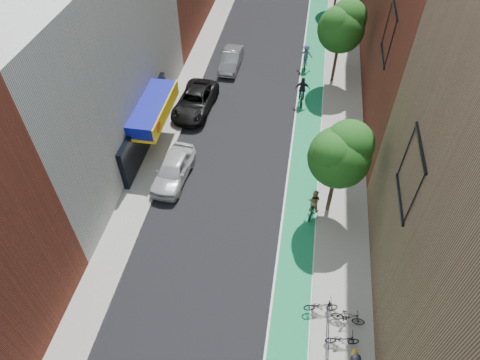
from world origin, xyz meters
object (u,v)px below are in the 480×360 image
at_px(fire_hydrant, 354,353).
at_px(cyclist_lane_mid, 302,93).
at_px(cyclist_lane_near, 313,205).
at_px(parked_car_white, 173,170).
at_px(parked_car_black, 195,101).
at_px(parked_car_silver, 231,60).
at_px(cyclist_lane_far, 306,57).

bearing_deg(fire_hydrant, cyclist_lane_mid, 100.82).
xyz_separation_m(cyclist_lane_near, fire_hydrant, (2.29, -8.30, -0.32)).
bearing_deg(parked_car_white, parked_car_black, 97.11).
distance_m(parked_car_silver, cyclist_lane_mid, 7.60).
relative_size(parked_car_silver, fire_hydrant, 6.37).
relative_size(parked_car_black, cyclist_lane_near, 2.80).
distance_m(parked_car_black, cyclist_lane_near, 12.88).
bearing_deg(parked_car_silver, fire_hydrant, -65.81).
bearing_deg(cyclist_lane_near, cyclist_lane_mid, -70.82).
bearing_deg(parked_car_black, fire_hydrant, -52.20).
bearing_deg(parked_car_silver, cyclist_lane_near, -62.02).
bearing_deg(parked_car_silver, parked_car_white, -93.80).
height_order(cyclist_lane_near, cyclist_lane_far, cyclist_lane_far).
relative_size(parked_car_black, cyclist_lane_far, 2.59).
distance_m(parked_car_white, parked_car_silver, 13.83).
xyz_separation_m(parked_car_silver, fire_hydrant, (9.99, -23.59, -0.19)).
bearing_deg(cyclist_lane_far, parked_car_white, 61.72).
xyz_separation_m(parked_car_silver, cyclist_lane_mid, (6.29, -4.25, 0.22)).
height_order(cyclist_lane_mid, fire_hydrant, cyclist_lane_mid).
bearing_deg(parked_car_white, parked_car_silver, 89.10).
relative_size(parked_car_silver, cyclist_lane_far, 2.01).
height_order(parked_car_black, cyclist_lane_near, cyclist_lane_near).
height_order(parked_car_white, fire_hydrant, parked_car_white).
height_order(parked_car_silver, fire_hydrant, parked_car_silver).
distance_m(parked_car_silver, cyclist_lane_far, 6.32).
xyz_separation_m(parked_car_black, fire_hydrant, (11.59, -17.21, -0.25)).
relative_size(parked_car_black, parked_car_silver, 1.29).
bearing_deg(cyclist_lane_far, cyclist_lane_mid, 89.10).
bearing_deg(parked_car_silver, parked_car_black, -102.82).
bearing_deg(parked_car_white, cyclist_lane_near, -5.46).
distance_m(parked_car_silver, fire_hydrant, 25.62).
xyz_separation_m(parked_car_white, cyclist_lane_far, (7.46, 14.73, 0.20)).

